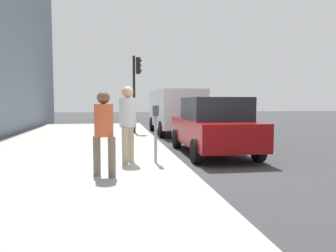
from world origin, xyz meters
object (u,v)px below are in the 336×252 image
(parked_van_far, at_px, (175,109))
(parked_sedan_near, at_px, (213,126))
(pedestrian_at_meter, at_px, (128,117))
(pedestrian_bystander, at_px, (104,127))
(traffic_signal, at_px, (136,81))
(parking_meter, at_px, (156,121))

(parked_van_far, bearing_deg, parked_sedan_near, 180.00)
(pedestrian_at_meter, xyz_separation_m, parked_van_far, (8.25, -2.69, -0.01))
(pedestrian_bystander, distance_m, traffic_signal, 9.12)
(pedestrian_at_meter, bearing_deg, pedestrian_bystander, -88.27)
(parked_sedan_near, bearing_deg, pedestrian_bystander, 134.29)
(parking_meter, xyz_separation_m, parked_sedan_near, (1.86, -2.03, -0.27))
(pedestrian_bystander, height_order, parked_van_far, parked_van_far)
(parked_sedan_near, bearing_deg, parking_meter, 132.62)
(pedestrian_bystander, height_order, traffic_signal, traffic_signal)
(traffic_signal, bearing_deg, parking_meter, 179.73)
(parked_van_far, distance_m, traffic_signal, 2.49)
(parking_meter, height_order, traffic_signal, traffic_signal)
(traffic_signal, bearing_deg, pedestrian_at_meter, 174.68)
(pedestrian_at_meter, relative_size, pedestrian_bystander, 1.09)
(parked_sedan_near, relative_size, traffic_signal, 1.22)
(pedestrian_at_meter, height_order, parked_van_far, parked_van_far)
(pedestrian_bystander, distance_m, parked_van_far, 10.14)
(traffic_signal, bearing_deg, parked_van_far, -70.78)
(pedestrian_at_meter, relative_size, parked_van_far, 0.36)
(parked_sedan_near, distance_m, parked_van_far, 6.48)
(parking_meter, height_order, parked_van_far, parked_van_far)
(parked_sedan_near, bearing_deg, parked_van_far, -0.00)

